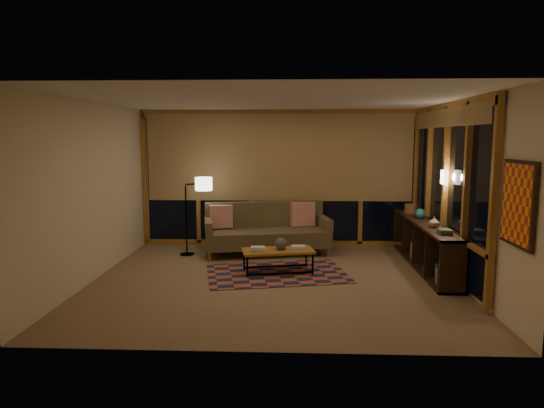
{
  "coord_description": "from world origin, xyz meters",
  "views": [
    {
      "loc": [
        0.28,
        -7.15,
        2.16
      ],
      "look_at": [
        -0.05,
        0.35,
        1.13
      ],
      "focal_mm": 32.0,
      "sensor_mm": 36.0,
      "label": 1
    }
  ],
  "objects_px": {
    "sofa": "(267,229)",
    "coffee_table": "(278,261)",
    "bookshelf": "(424,244)",
    "floor_lamp": "(186,216)"
  },
  "relations": [
    {
      "from": "sofa",
      "to": "bookshelf",
      "type": "relative_size",
      "value": 0.74
    },
    {
      "from": "coffee_table",
      "to": "floor_lamp",
      "type": "height_order",
      "value": "floor_lamp"
    },
    {
      "from": "sofa",
      "to": "coffee_table",
      "type": "relative_size",
      "value": 2.0
    },
    {
      "from": "coffee_table",
      "to": "bookshelf",
      "type": "xyz_separation_m",
      "value": [
        2.45,
        0.48,
        0.19
      ]
    },
    {
      "from": "sofa",
      "to": "floor_lamp",
      "type": "bearing_deg",
      "value": 174.1
    },
    {
      "from": "coffee_table",
      "to": "floor_lamp",
      "type": "xyz_separation_m",
      "value": [
        -1.73,
        1.13,
        0.53
      ]
    },
    {
      "from": "coffee_table",
      "to": "floor_lamp",
      "type": "relative_size",
      "value": 0.78
    },
    {
      "from": "sofa",
      "to": "floor_lamp",
      "type": "distance_m",
      "value": 1.51
    },
    {
      "from": "floor_lamp",
      "to": "bookshelf",
      "type": "relative_size",
      "value": 0.47
    },
    {
      "from": "coffee_table",
      "to": "bookshelf",
      "type": "relative_size",
      "value": 0.37
    }
  ]
}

